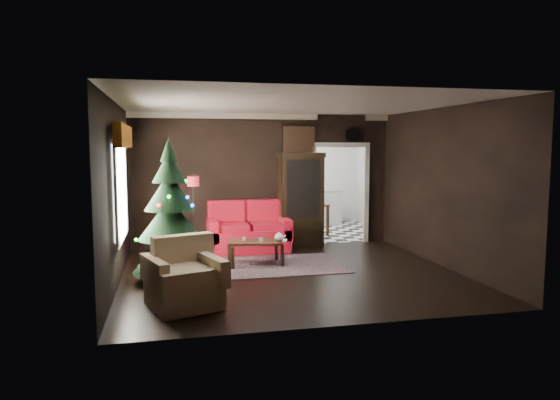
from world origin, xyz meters
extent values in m
plane|color=black|center=(0.00, 0.00, 0.00)|extent=(5.50, 5.50, 0.00)
plane|color=white|center=(0.00, 0.00, 2.80)|extent=(5.50, 5.50, 0.00)
plane|color=black|center=(0.00, 2.50, 1.40)|extent=(5.50, 0.00, 5.50)
plane|color=black|center=(0.00, -2.50, 1.40)|extent=(5.50, 0.00, 5.50)
plane|color=black|center=(-2.75, 0.00, 1.40)|extent=(0.00, 5.50, 5.50)
plane|color=black|center=(2.75, 0.00, 1.40)|extent=(0.00, 5.50, 5.50)
cube|color=white|center=(-2.71, 0.20, 1.45)|extent=(0.05, 1.60, 1.40)
cube|color=brown|center=(-2.63, 0.20, 2.27)|extent=(0.12, 2.10, 0.35)
plane|color=white|center=(1.70, 4.00, 0.00)|extent=(3.00, 3.00, 0.00)
cube|color=white|center=(1.70, 5.45, 1.70)|extent=(0.70, 0.06, 0.70)
cube|color=#32292E|center=(-0.07, 0.64, 0.01)|extent=(2.24, 1.64, 0.01)
cylinder|color=white|center=(-0.67, 0.87, 0.47)|extent=(0.07, 0.07, 0.05)
cylinder|color=white|center=(-0.39, 0.68, 0.47)|extent=(0.09, 0.09, 0.06)
imported|color=tan|center=(-0.09, 0.68, 0.56)|extent=(0.16, 0.07, 0.23)
cylinder|color=white|center=(1.95, 2.45, 2.38)|extent=(0.32, 0.32, 0.06)
cube|color=#A56C4B|center=(0.75, 2.46, 2.25)|extent=(0.62, 0.05, 0.52)
cube|color=silver|center=(1.70, 5.20, 0.45)|extent=(1.80, 0.60, 0.90)
camera|label=1|loc=(-1.97, -8.03, 2.11)|focal=32.59mm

